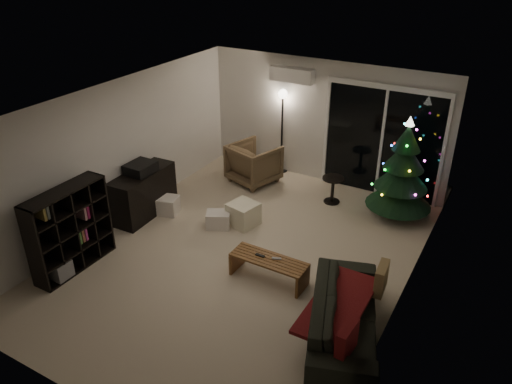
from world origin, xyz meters
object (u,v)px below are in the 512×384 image
at_px(armchair, 254,163).
at_px(sofa, 344,315).
at_px(bookshelf, 62,227).
at_px(coffee_table, 269,269).
at_px(christmas_tree, 403,168).
at_px(media_cabinet, 143,193).

bearing_deg(armchair, sofa, 151.24).
distance_m(bookshelf, armchair, 4.11).
height_order(bookshelf, coffee_table, bookshelf).
bearing_deg(coffee_table, christmas_tree, 69.20).
height_order(media_cabinet, sofa, media_cabinet).
distance_m(bookshelf, media_cabinet, 1.82).
distance_m(armchair, coffee_table, 3.34).
height_order(sofa, coffee_table, sofa).
height_order(armchair, christmas_tree, christmas_tree).
distance_m(media_cabinet, coffee_table, 2.99).
xyz_separation_m(bookshelf, sofa, (4.30, 0.66, -0.36)).
xyz_separation_m(media_cabinet, coffee_table, (2.92, -0.61, -0.23)).
relative_size(media_cabinet, armchair, 1.48).
height_order(media_cabinet, coffee_table, media_cabinet).
xyz_separation_m(bookshelf, coffee_table, (2.92, 1.19, -0.48)).
bearing_deg(armchair, media_cabinet, 80.45).
relative_size(media_cabinet, coffee_table, 1.15).
relative_size(media_cabinet, sofa, 0.64).
bearing_deg(sofa, coffee_table, 50.19).
xyz_separation_m(armchair, coffee_table, (1.84, -2.77, -0.23)).
bearing_deg(armchair, bookshelf, 91.74).
xyz_separation_m(sofa, christmas_tree, (-0.25, 3.39, 0.64)).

